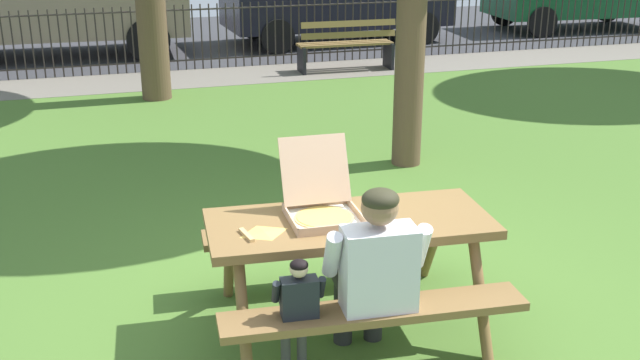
{
  "coord_description": "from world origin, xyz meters",
  "views": [
    {
      "loc": [
        -1.61,
        -4.62,
        2.66
      ],
      "look_at": [
        -0.09,
        0.42,
        0.75
      ],
      "focal_mm": 43.07,
      "sensor_mm": 36.0,
      "label": 1
    }
  ],
  "objects_px": {
    "pizza_box_open": "(321,203)",
    "park_bench_center": "(346,46)",
    "child_at_table": "(297,305)",
    "picnic_table_foreground": "(349,244)",
    "pizza_slice_on_table": "(261,233)",
    "adult_at_table": "(374,270)"
  },
  "relations": [
    {
      "from": "picnic_table_foreground",
      "to": "child_at_table",
      "type": "bearing_deg",
      "value": -134.1
    },
    {
      "from": "pizza_slice_on_table",
      "to": "child_at_table",
      "type": "distance_m",
      "value": 0.53
    },
    {
      "from": "picnic_table_foreground",
      "to": "park_bench_center",
      "type": "distance_m",
      "value": 8.26
    },
    {
      "from": "child_at_table",
      "to": "pizza_box_open",
      "type": "bearing_deg",
      "value": 61.59
    },
    {
      "from": "picnic_table_foreground",
      "to": "child_at_table",
      "type": "relative_size",
      "value": 2.36
    },
    {
      "from": "child_at_table",
      "to": "park_bench_center",
      "type": "relative_size",
      "value": 0.5
    },
    {
      "from": "pizza_slice_on_table",
      "to": "adult_at_table",
      "type": "relative_size",
      "value": 0.23
    },
    {
      "from": "adult_at_table",
      "to": "park_bench_center",
      "type": "bearing_deg",
      "value": 72.39
    },
    {
      "from": "picnic_table_foreground",
      "to": "pizza_slice_on_table",
      "type": "distance_m",
      "value": 0.62
    },
    {
      "from": "pizza_slice_on_table",
      "to": "park_bench_center",
      "type": "relative_size",
      "value": 0.17
    },
    {
      "from": "pizza_box_open",
      "to": "child_at_table",
      "type": "distance_m",
      "value": 0.77
    },
    {
      "from": "adult_at_table",
      "to": "park_bench_center",
      "type": "relative_size",
      "value": 0.74
    },
    {
      "from": "pizza_box_open",
      "to": "park_bench_center",
      "type": "bearing_deg",
      "value": 70.22
    },
    {
      "from": "pizza_box_open",
      "to": "park_bench_center",
      "type": "xyz_separation_m",
      "value": [
        2.78,
        7.73,
        -0.44
      ]
    },
    {
      "from": "pizza_box_open",
      "to": "adult_at_table",
      "type": "height_order",
      "value": "pizza_box_open"
    },
    {
      "from": "child_at_table",
      "to": "park_bench_center",
      "type": "bearing_deg",
      "value": 69.56
    },
    {
      "from": "picnic_table_foreground",
      "to": "pizza_box_open",
      "type": "xyz_separation_m",
      "value": [
        -0.16,
        0.1,
        0.26
      ]
    },
    {
      "from": "pizza_box_open",
      "to": "park_bench_center",
      "type": "height_order",
      "value": "pizza_box_open"
    },
    {
      "from": "picnic_table_foreground",
      "to": "adult_at_table",
      "type": "xyz_separation_m",
      "value": [
        -0.02,
        -0.5,
        0.06
      ]
    },
    {
      "from": "pizza_box_open",
      "to": "child_at_table",
      "type": "relative_size",
      "value": 0.7
    },
    {
      "from": "picnic_table_foreground",
      "to": "child_at_table",
      "type": "distance_m",
      "value": 0.7
    },
    {
      "from": "picnic_table_foreground",
      "to": "park_bench_center",
      "type": "bearing_deg",
      "value": 71.48
    }
  ]
}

